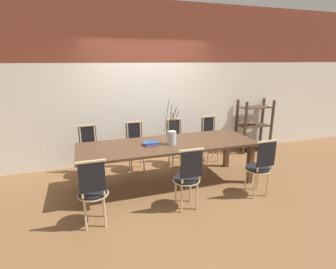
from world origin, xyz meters
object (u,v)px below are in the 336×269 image
at_px(vase_centerpiece, 172,137).
at_px(book_stack, 151,143).
at_px(chair_far_center, 176,140).
at_px(chair_near_center, 260,165).
at_px(dining_table, 168,148).
at_px(shelving_rack, 254,126).

distance_m(vase_centerpiece, book_stack, 0.36).
bearing_deg(chair_far_center, chair_near_center, 115.62).
relative_size(chair_far_center, vase_centerpiece, 1.30).
distance_m(chair_near_center, chair_far_center, 1.83).
bearing_deg(dining_table, chair_far_center, 61.93).
bearing_deg(chair_far_center, dining_table, 61.93).
relative_size(chair_near_center, shelving_rack, 0.78).
xyz_separation_m(chair_near_center, shelving_rack, (1.26, 1.90, 0.08)).
bearing_deg(chair_near_center, shelving_rack, 56.48).
bearing_deg(dining_table, chair_near_center, -33.82).
relative_size(book_stack, shelving_rack, 0.21).
bearing_deg(vase_centerpiece, chair_near_center, -31.88).
distance_m(vase_centerpiece, shelving_rack, 2.72).
relative_size(chair_near_center, chair_far_center, 1.00).
bearing_deg(vase_centerpiece, book_stack, 165.82).
xyz_separation_m(chair_near_center, vase_centerpiece, (-1.19, 0.74, 0.36)).
height_order(chair_near_center, chair_far_center, same).
relative_size(dining_table, book_stack, 11.72).
bearing_deg(chair_near_center, vase_centerpiece, 148.12).
bearing_deg(chair_far_center, shelving_rack, -173.10).
height_order(vase_centerpiece, book_stack, vase_centerpiece).
height_order(chair_near_center, book_stack, chair_near_center).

